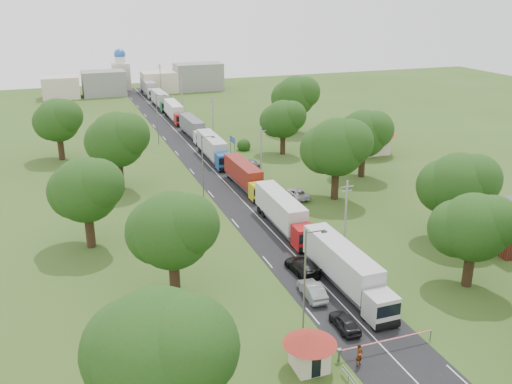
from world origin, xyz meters
name	(u,v)px	position (x,y,z in m)	size (l,w,h in m)	color
ground	(277,237)	(0.00, 0.00, 0.00)	(260.00, 260.00, 0.00)	#354D19
road	(230,187)	(0.00, 20.00, 0.00)	(8.00, 200.00, 0.04)	black
boom_barrier	(372,345)	(-1.36, -25.00, 0.89)	(9.22, 0.35, 1.18)	slate
guard_booth	(310,345)	(-7.20, -25.00, 2.16)	(4.40, 4.40, 3.45)	beige
info_sign	(232,143)	(5.20, 35.00, 3.00)	(0.12, 3.10, 4.10)	slate
pole_1	(346,217)	(5.50, -7.00, 4.68)	(1.60, 0.24, 9.00)	gray
pole_2	(261,154)	(5.50, 21.00, 4.68)	(1.60, 0.24, 9.00)	gray
pole_3	(213,118)	(5.50, 49.00, 4.68)	(1.60, 0.24, 9.00)	gray
pole_4	(182,95)	(5.50, 77.00, 4.68)	(1.60, 0.24, 9.00)	gray
pole_5	(160,79)	(5.50, 105.00, 4.68)	(1.60, 0.24, 9.00)	gray
lamp_0	(306,276)	(-5.35, -20.00, 5.55)	(2.03, 0.22, 10.00)	slate
lamp_1	(204,166)	(-5.35, 15.00, 5.55)	(2.03, 0.22, 10.00)	slate
lamp_2	(158,116)	(-5.35, 50.00, 5.55)	(2.03, 0.22, 10.00)	slate
tree_2	(473,227)	(13.99, -17.86, 6.60)	(8.00, 8.00, 10.10)	#382616
tree_3	(458,184)	(19.99, -7.84, 7.22)	(8.80, 8.80, 11.07)	#382616
tree_4	(336,147)	(12.99, 10.17, 7.85)	(9.60, 9.60, 12.05)	#382616
tree_5	(363,133)	(21.99, 18.16, 7.22)	(8.80, 8.80, 11.07)	#382616
tree_6	(283,119)	(14.99, 35.14, 6.60)	(8.00, 8.00, 10.10)	#382616
tree_7	(295,96)	(23.99, 50.17, 7.85)	(9.60, 9.60, 12.05)	#382616
tree_9	(158,352)	(-20.01, -29.83, 7.85)	(9.60, 9.60, 12.05)	#382616
tree_10	(172,230)	(-15.01, -9.84, 7.22)	(8.80, 8.80, 11.07)	#382616
tree_11	(85,189)	(-22.01, 5.16, 7.22)	(8.80, 8.80, 11.07)	#382616
tree_12	(117,139)	(-16.01, 25.17, 7.85)	(9.60, 9.60, 12.05)	#382616
tree_13	(58,120)	(-24.01, 45.16, 7.22)	(8.80, 8.80, 11.07)	#382616
house_cream	(368,134)	(30.00, 30.00, 3.64)	(10.08, 10.08, 5.80)	beige
distant_town	(141,81)	(0.68, 110.00, 3.49)	(52.00, 8.00, 8.00)	gray
church	(121,72)	(-4.00, 118.00, 5.39)	(5.00, 5.00, 12.30)	beige
truck_0	(346,269)	(1.72, -14.45, 2.31)	(2.81, 15.73, 4.36)	#BBBBBB
truck_1	(283,213)	(1.67, 2.22, 2.25)	(2.83, 15.31, 4.24)	#A41215
truck_2	(245,176)	(2.14, 18.88, 2.06)	(2.69, 14.06, 3.89)	gold
truck_3	(213,148)	(1.71, 35.32, 2.23)	(2.74, 15.15, 4.20)	#194E9A
truck_4	(193,128)	(2.24, 52.82, 2.09)	(2.75, 14.26, 3.95)	silver
truck_5	(174,111)	(2.07, 70.23, 2.14)	(2.73, 14.59, 4.04)	#A21E18
truck_6	(161,100)	(1.85, 86.23, 2.14)	(2.71, 14.54, 4.03)	#225B36
truck_7	(149,88)	(2.00, 105.34, 2.27)	(2.75, 15.42, 4.27)	#BDBDBD
car_lane_front	(345,322)	(-1.79, -20.93, 0.71)	(1.67, 4.15, 1.42)	black
car_lane_mid	(312,290)	(-2.15, -14.77, 0.78)	(1.64, 4.70, 1.55)	gray
car_lane_rear	(302,267)	(-1.00, -9.74, 0.79)	(2.22, 5.47, 1.59)	black
car_verge_near	(297,193)	(8.00, 12.19, 0.71)	(2.36, 5.12, 1.42)	#BEBEBE
car_verge_far	(251,163)	(6.48, 28.72, 0.77)	(1.83, 4.55, 1.55)	#5A5E62
pedestrian_near	(359,356)	(-3.23, -26.10, 0.97)	(0.70, 0.46, 1.93)	gray
pedestrian_booth	(328,345)	(-4.80, -23.61, 0.79)	(0.77, 0.60, 1.59)	gray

